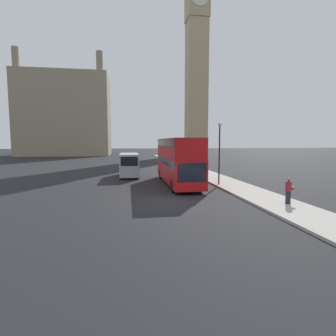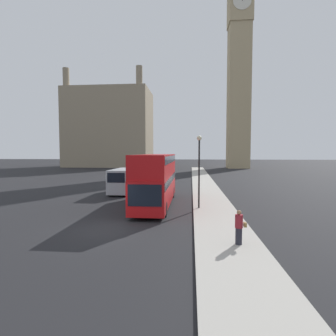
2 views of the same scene
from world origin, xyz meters
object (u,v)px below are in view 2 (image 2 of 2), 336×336
(white_van, at_px, (123,180))
(street_lamp, at_px, (199,160))
(pedestrian, at_px, (239,227))
(red_double_decker_bus, at_px, (156,177))
(clock_tower, at_px, (239,61))

(white_van, height_order, street_lamp, street_lamp)
(white_van, bearing_deg, pedestrian, -58.31)
(red_double_decker_bus, relative_size, white_van, 1.96)
(clock_tower, bearing_deg, pedestrian, -99.77)
(street_lamp, bearing_deg, pedestrian, -78.39)
(red_double_decker_bus, bearing_deg, white_van, 126.07)
(red_double_decker_bus, bearing_deg, clock_tower, 73.48)
(red_double_decker_bus, bearing_deg, street_lamp, -23.22)
(clock_tower, xyz_separation_m, pedestrian, (-10.73, -62.32, -28.24))
(clock_tower, height_order, red_double_decker_bus, clock_tower)
(clock_tower, xyz_separation_m, white_van, (-20.10, -47.14, -27.80))
(white_van, bearing_deg, red_double_decker_bus, -53.93)
(clock_tower, bearing_deg, street_lamp, -102.72)
(clock_tower, relative_size, red_double_decker_bus, 5.23)
(clock_tower, distance_m, white_van, 58.30)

